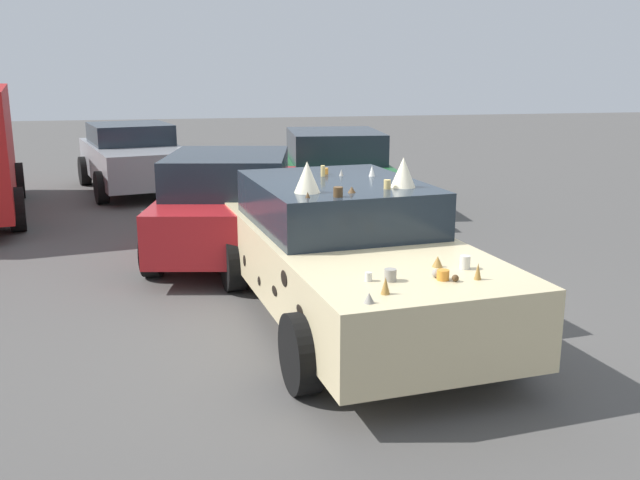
{
  "coord_description": "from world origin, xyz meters",
  "views": [
    {
      "loc": [
        -6.84,
        1.69,
        2.63
      ],
      "look_at": [
        0.0,
        0.3,
        0.9
      ],
      "focal_mm": 39.73,
      "sensor_mm": 36.0,
      "label": 1
    }
  ],
  "objects_px": {
    "parked_sedan_behind_right": "(231,202)",
    "parked_sedan_behind_left": "(134,157)",
    "art_car_decorated": "(346,251)",
    "parked_sedan_row_back_center": "(333,171)"
  },
  "relations": [
    {
      "from": "parked_sedan_behind_right",
      "to": "parked_sedan_behind_left",
      "type": "bearing_deg",
      "value": 27.22
    },
    {
      "from": "parked_sedan_behind_right",
      "to": "art_car_decorated",
      "type": "bearing_deg",
      "value": -151.57
    },
    {
      "from": "art_car_decorated",
      "to": "parked_sedan_behind_right",
      "type": "bearing_deg",
      "value": -169.17
    },
    {
      "from": "parked_sedan_behind_left",
      "to": "parked_sedan_behind_right",
      "type": "bearing_deg",
      "value": 2.51
    },
    {
      "from": "parked_sedan_behind_left",
      "to": "parked_sedan_row_back_center",
      "type": "bearing_deg",
      "value": 38.17
    },
    {
      "from": "art_car_decorated",
      "to": "parked_sedan_row_back_center",
      "type": "relative_size",
      "value": 1.13
    },
    {
      "from": "art_car_decorated",
      "to": "parked_sedan_behind_left",
      "type": "xyz_separation_m",
      "value": [
        8.7,
        2.59,
        -0.03
      ]
    },
    {
      "from": "art_car_decorated",
      "to": "parked_sedan_row_back_center",
      "type": "bearing_deg",
      "value": 162.27
    },
    {
      "from": "art_car_decorated",
      "to": "parked_sedan_row_back_center",
      "type": "height_order",
      "value": "art_car_decorated"
    },
    {
      "from": "parked_sedan_behind_left",
      "to": "parked_sedan_row_back_center",
      "type": "relative_size",
      "value": 1.01
    }
  ]
}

